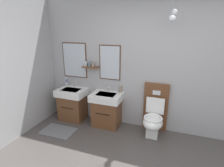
# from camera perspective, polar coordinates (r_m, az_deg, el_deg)

# --- Properties ---
(wall_back) EXTENTS (5.12, 0.55, 2.73)m
(wall_back) POSITION_cam_1_polar(r_m,az_deg,el_deg) (3.62, 14.59, 5.98)
(wall_back) COLOR #A8A8AA
(wall_back) RESTS_ON ground
(bath_mat) EXTENTS (0.68, 0.44, 0.01)m
(bath_mat) POSITION_cam_1_polar(r_m,az_deg,el_deg) (4.00, -16.59, -14.17)
(bath_mat) COLOR slate
(bath_mat) RESTS_ON ground
(vanity_sink_left) EXTENTS (0.63, 0.49, 0.72)m
(vanity_sink_left) POSITION_cam_1_polar(r_m,az_deg,el_deg) (4.26, -12.31, -6.08)
(vanity_sink_left) COLOR brown
(vanity_sink_left) RESTS_ON ground
(tap_on_left_sink) EXTENTS (0.03, 0.13, 0.11)m
(tap_on_left_sink) POSITION_cam_1_polar(r_m,az_deg,el_deg) (4.26, -11.39, -0.11)
(tap_on_left_sink) COLOR silver
(tap_on_left_sink) RESTS_ON vanity_sink_left
(vanity_sink_right) EXTENTS (0.63, 0.49, 0.72)m
(vanity_sink_right) POSITION_cam_1_polar(r_m,az_deg,el_deg) (3.90, -1.68, -7.91)
(vanity_sink_right) COLOR brown
(vanity_sink_right) RESTS_ON ground
(tap_on_right_sink) EXTENTS (0.03, 0.13, 0.11)m
(tap_on_right_sink) POSITION_cam_1_polar(r_m,az_deg,el_deg) (3.90, -0.76, -1.38)
(tap_on_right_sink) COLOR silver
(tap_on_right_sink) RESTS_ON vanity_sink_right
(toilet) EXTENTS (0.48, 0.63, 1.00)m
(toilet) POSITION_cam_1_polar(r_m,az_deg,el_deg) (3.70, 13.12, -10.02)
(toilet) COLOR brown
(toilet) RESTS_ON ground
(toothbrush_cup) EXTENTS (0.07, 0.07, 0.20)m
(toothbrush_cup) POSITION_cam_1_polar(r_m,az_deg,el_deg) (4.38, -14.12, -0.00)
(toothbrush_cup) COLOR silver
(toothbrush_cup) RESTS_ON vanity_sink_left
(soap_dispenser) EXTENTS (0.06, 0.06, 0.18)m
(soap_dispenser) POSITION_cam_1_polar(r_m,az_deg,el_deg) (3.82, 2.69, -1.71)
(soap_dispenser) COLOR gray
(soap_dispenser) RESTS_ON vanity_sink_right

